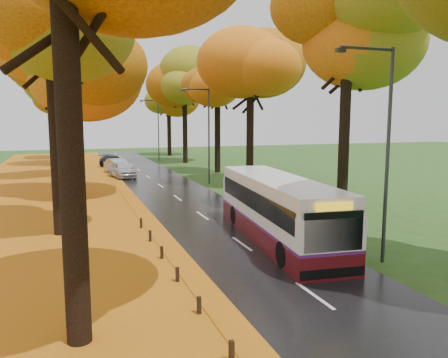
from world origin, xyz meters
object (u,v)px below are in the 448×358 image
bus (277,207)px  streetlamp_mid (206,128)px  car_dark (113,161)px  streetlamp_near (383,139)px  car_silver (118,166)px  streetlamp_far (156,125)px  car_white (122,170)px

bus → streetlamp_mid: bearing=88.9°
bus → car_dark: 33.77m
streetlamp_near → streetlamp_mid: 22.00m
streetlamp_near → streetlamp_mid: bearing=90.0°
streetlamp_near → bus: size_ratio=0.73×
car_silver → car_dark: (0.00, 5.83, -0.06)m
streetlamp_near → car_silver: size_ratio=1.81×
streetlamp_far → car_white: bearing=-111.8°
car_silver → car_dark: car_silver is taller
car_white → car_dark: (0.00, 9.36, -0.07)m
streetlamp_far → car_dark: size_ratio=1.72×
streetlamp_mid → streetlamp_far: 22.00m
car_silver → streetlamp_near: bearing=-94.1°
streetlamp_far → car_silver: bearing=-117.3°
streetlamp_mid → streetlamp_far: bearing=90.0°
bus → car_silver: size_ratio=2.46×
streetlamp_mid → car_silver: (-6.30, 9.81, -3.94)m
streetlamp_near → car_white: bearing=102.6°
car_dark → streetlamp_mid: bearing=-85.6°
streetlamp_near → car_dark: bearing=99.5°
car_silver → car_dark: size_ratio=0.95×
streetlamp_mid → bus: size_ratio=0.73×
car_dark → streetlamp_far: bearing=27.7°
car_white → streetlamp_far: bearing=58.2°
streetlamp_mid → car_white: 9.72m
streetlamp_near → car_silver: streetlamp_near is taller
streetlamp_mid → car_dark: size_ratio=1.72×
streetlamp_far → car_dark: (-6.30, -6.36, -4.00)m
car_white → bus: bearing=-90.3°
car_white → car_dark: bearing=80.0°
bus → streetlamp_near: bearing=-56.1°
streetlamp_mid → streetlamp_far: (0.00, 22.00, 0.00)m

